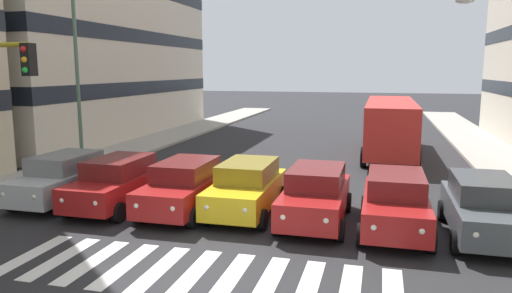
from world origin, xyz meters
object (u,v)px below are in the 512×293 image
(car_5, at_px, (118,182))
(car_6, at_px, (64,178))
(car_4, at_px, (185,186))
(car_0, at_px, (483,207))
(bus_behind_traffic, at_px, (390,122))
(car_1, at_px, (395,202))
(car_2, at_px, (316,195))
(street_lamp_right, at_px, (86,64))
(car_3, at_px, (247,187))

(car_5, bearing_deg, car_6, -3.05)
(car_4, bearing_deg, car_5, 1.39)
(car_5, bearing_deg, car_0, 179.46)
(car_5, relative_size, bus_behind_traffic, 0.42)
(car_1, distance_m, car_2, 2.39)
(car_0, distance_m, car_1, 2.39)
(car_5, height_order, street_lamp_right, street_lamp_right)
(car_3, distance_m, car_5, 4.52)
(car_4, height_order, car_6, same)
(car_5, relative_size, car_6, 1.00)
(car_1, height_order, car_3, same)
(car_0, relative_size, car_4, 1.00)
(bus_behind_traffic, bearing_deg, street_lamp_right, 32.36)
(car_6, height_order, street_lamp_right, street_lamp_right)
(car_2, xyz_separation_m, car_3, (2.32, -0.36, 0.00))
(car_3, xyz_separation_m, car_4, (2.04, 0.37, 0.00))
(car_3, xyz_separation_m, car_6, (6.74, 0.31, 0.00))
(car_1, bearing_deg, street_lamp_right, -19.50)
(bus_behind_traffic, xyz_separation_m, street_lamp_right, (13.20, 8.36, 3.10))
(car_6, bearing_deg, car_4, 179.28)
(car_3, distance_m, bus_behind_traffic, 13.33)
(car_0, height_order, car_1, same)
(car_0, distance_m, car_3, 7.10)
(car_1, xyz_separation_m, car_3, (4.69, -0.60, 0.00))
(car_2, xyz_separation_m, car_4, (4.36, 0.01, 0.00))
(car_1, relative_size, car_4, 1.00)
(car_6, distance_m, bus_behind_traffic, 17.15)
(car_1, distance_m, car_5, 9.19)
(car_4, bearing_deg, car_2, -179.88)
(street_lamp_right, bearing_deg, car_5, 131.65)
(car_3, height_order, street_lamp_right, street_lamp_right)
(car_5, bearing_deg, car_2, -179.42)
(car_0, xyz_separation_m, street_lamp_right, (15.58, -4.61, 4.08))
(car_4, xyz_separation_m, bus_behind_traffic, (-6.73, -12.80, 0.97))
(bus_behind_traffic, bearing_deg, car_0, 100.43)
(car_0, height_order, car_5, same)
(car_3, distance_m, car_6, 6.74)
(car_1, xyz_separation_m, bus_behind_traffic, (0.00, -13.04, 0.97))
(car_6, relative_size, street_lamp_right, 0.56)
(car_0, bearing_deg, car_3, -4.33)
(car_0, height_order, car_4, same)
(street_lamp_right, bearing_deg, car_2, 157.73)
(car_1, height_order, bus_behind_traffic, bus_behind_traffic)
(car_3, bearing_deg, car_2, 171.21)
(car_0, distance_m, car_5, 11.58)
(car_0, xyz_separation_m, car_1, (2.39, 0.06, 0.00))
(car_0, distance_m, car_6, 13.82)
(car_4, bearing_deg, car_3, -169.76)
(car_1, xyz_separation_m, car_6, (11.43, -0.29, 0.00))
(car_3, bearing_deg, car_4, 10.24)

